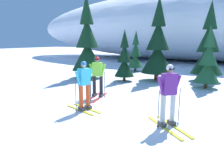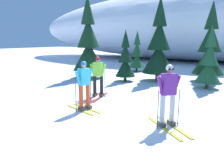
{
  "view_description": "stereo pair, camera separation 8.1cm",
  "coord_description": "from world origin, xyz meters",
  "px_view_note": "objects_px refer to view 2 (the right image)",
  "views": [
    {
      "loc": [
        3.2,
        -6.52,
        2.5
      ],
      "look_at": [
        -0.39,
        0.02,
        0.95
      ],
      "focal_mm": 33.62,
      "sensor_mm": 36.0,
      "label": 1
    },
    {
      "loc": [
        3.27,
        -6.48,
        2.5
      ],
      "look_at": [
        -0.39,
        0.02,
        0.95
      ],
      "focal_mm": 33.62,
      "sensor_mm": 36.0,
      "label": 2
    }
  ],
  "objects_px": {
    "pine_tree_center": "(159,47)",
    "pine_tree_right": "(209,62)",
    "skier_lime_jacket": "(98,76)",
    "skier_purple_jacket": "(168,95)",
    "pine_tree_left": "(137,55)",
    "pine_tree_center_right": "(209,49)",
    "skier_cyan_jacket": "(84,85)",
    "pine_tree_far_left": "(88,44)",
    "pine_tree_center_left": "(125,60)"
  },
  "relations": [
    {
      "from": "pine_tree_center",
      "to": "pine_tree_right",
      "type": "xyz_separation_m",
      "value": [
        2.98,
        -0.85,
        -0.76
      ]
    },
    {
      "from": "skier_lime_jacket",
      "to": "skier_purple_jacket",
      "type": "bearing_deg",
      "value": -26.69
    },
    {
      "from": "pine_tree_left",
      "to": "pine_tree_center_right",
      "type": "bearing_deg",
      "value": -19.66
    },
    {
      "from": "pine_tree_right",
      "to": "pine_tree_center_right",
      "type": "bearing_deg",
      "value": 95.91
    },
    {
      "from": "skier_cyan_jacket",
      "to": "pine_tree_center_right",
      "type": "height_order",
      "value": "pine_tree_center_right"
    },
    {
      "from": "pine_tree_left",
      "to": "pine_tree_center",
      "type": "xyz_separation_m",
      "value": [
        2.78,
        -3.21,
        0.76
      ]
    },
    {
      "from": "skier_purple_jacket",
      "to": "pine_tree_left",
      "type": "bearing_deg",
      "value": 117.3
    },
    {
      "from": "skier_cyan_jacket",
      "to": "pine_tree_left",
      "type": "bearing_deg",
      "value": 102.39
    },
    {
      "from": "pine_tree_left",
      "to": "pine_tree_right",
      "type": "height_order",
      "value": "pine_tree_right"
    },
    {
      "from": "pine_tree_right",
      "to": "pine_tree_center",
      "type": "bearing_deg",
      "value": 164.06
    },
    {
      "from": "skier_purple_jacket",
      "to": "skier_cyan_jacket",
      "type": "xyz_separation_m",
      "value": [
        -3.02,
        0.01,
        -0.03
      ]
    },
    {
      "from": "pine_tree_far_left",
      "to": "pine_tree_center_right",
      "type": "relative_size",
      "value": 1.12
    },
    {
      "from": "pine_tree_far_left",
      "to": "pine_tree_center",
      "type": "distance_m",
      "value": 4.58
    },
    {
      "from": "skier_lime_jacket",
      "to": "pine_tree_far_left",
      "type": "xyz_separation_m",
      "value": [
        -3.27,
        3.87,
        1.31
      ]
    },
    {
      "from": "pine_tree_center",
      "to": "pine_tree_left",
      "type": "bearing_deg",
      "value": 130.89
    },
    {
      "from": "skier_purple_jacket",
      "to": "pine_tree_right",
      "type": "xyz_separation_m",
      "value": [
        0.51,
        6.11,
        0.41
      ]
    },
    {
      "from": "skier_lime_jacket",
      "to": "skier_purple_jacket",
      "type": "relative_size",
      "value": 0.98
    },
    {
      "from": "skier_purple_jacket",
      "to": "pine_tree_left",
      "type": "distance_m",
      "value": 11.45
    },
    {
      "from": "pine_tree_center_right",
      "to": "skier_lime_jacket",
      "type": "bearing_deg",
      "value": -121.44
    },
    {
      "from": "skier_purple_jacket",
      "to": "pine_tree_left",
      "type": "relative_size",
      "value": 0.56
    },
    {
      "from": "skier_cyan_jacket",
      "to": "skier_lime_jacket",
      "type": "bearing_deg",
      "value": 108.03
    },
    {
      "from": "skier_cyan_jacket",
      "to": "pine_tree_right",
      "type": "distance_m",
      "value": 7.05
    },
    {
      "from": "pine_tree_left",
      "to": "pine_tree_center_left",
      "type": "height_order",
      "value": "pine_tree_left"
    },
    {
      "from": "pine_tree_center_left",
      "to": "pine_tree_far_left",
      "type": "bearing_deg",
      "value": -177.17
    },
    {
      "from": "skier_purple_jacket",
      "to": "skier_cyan_jacket",
      "type": "height_order",
      "value": "skier_purple_jacket"
    },
    {
      "from": "skier_purple_jacket",
      "to": "pine_tree_right",
      "type": "relative_size",
      "value": 0.56
    },
    {
      "from": "pine_tree_center",
      "to": "pine_tree_center_right",
      "type": "bearing_deg",
      "value": 23.91
    },
    {
      "from": "pine_tree_right",
      "to": "pine_tree_center_left",
      "type": "bearing_deg",
      "value": -176.43
    },
    {
      "from": "skier_purple_jacket",
      "to": "pine_tree_right",
      "type": "height_order",
      "value": "pine_tree_right"
    },
    {
      "from": "skier_lime_jacket",
      "to": "pine_tree_left",
      "type": "xyz_separation_m",
      "value": [
        -1.64,
        8.35,
        0.43
      ]
    },
    {
      "from": "pine_tree_center",
      "to": "pine_tree_center_left",
      "type": "bearing_deg",
      "value": -146.33
    },
    {
      "from": "skier_cyan_jacket",
      "to": "pine_tree_center",
      "type": "bearing_deg",
      "value": 85.5
    },
    {
      "from": "pine_tree_left",
      "to": "pine_tree_center_right",
      "type": "xyz_separation_m",
      "value": [
        5.54,
        -1.98,
        0.64
      ]
    },
    {
      "from": "pine_tree_far_left",
      "to": "pine_tree_right",
      "type": "distance_m",
      "value": 7.44
    },
    {
      "from": "pine_tree_center_right",
      "to": "pine_tree_left",
      "type": "bearing_deg",
      "value": 160.34
    },
    {
      "from": "skier_lime_jacket",
      "to": "pine_tree_center_left",
      "type": "relative_size",
      "value": 0.57
    },
    {
      "from": "pine_tree_right",
      "to": "skier_cyan_jacket",
      "type": "bearing_deg",
      "value": -120.06
    },
    {
      "from": "skier_lime_jacket",
      "to": "pine_tree_right",
      "type": "distance_m",
      "value": 5.96
    },
    {
      "from": "pine_tree_left",
      "to": "pine_tree_center_left",
      "type": "relative_size",
      "value": 1.04
    },
    {
      "from": "pine_tree_left",
      "to": "pine_tree_center",
      "type": "bearing_deg",
      "value": -49.11
    },
    {
      "from": "skier_lime_jacket",
      "to": "pine_tree_right",
      "type": "relative_size",
      "value": 0.55
    },
    {
      "from": "skier_purple_jacket",
      "to": "pine_tree_center_left",
      "type": "height_order",
      "value": "pine_tree_center_left"
    },
    {
      "from": "pine_tree_center_left",
      "to": "pine_tree_right",
      "type": "bearing_deg",
      "value": 3.57
    },
    {
      "from": "skier_purple_jacket",
      "to": "pine_tree_center_right",
      "type": "bearing_deg",
      "value": 87.94
    },
    {
      "from": "pine_tree_far_left",
      "to": "pine_tree_center",
      "type": "relative_size",
      "value": 1.06
    },
    {
      "from": "skier_lime_jacket",
      "to": "pine_tree_left",
      "type": "height_order",
      "value": "pine_tree_left"
    },
    {
      "from": "skier_lime_jacket",
      "to": "pine_tree_far_left",
      "type": "bearing_deg",
      "value": 130.17
    },
    {
      "from": "skier_purple_jacket",
      "to": "pine_tree_center",
      "type": "bearing_deg",
      "value": 109.55
    },
    {
      "from": "skier_lime_jacket",
      "to": "pine_tree_center",
      "type": "bearing_deg",
      "value": 77.61
    },
    {
      "from": "pine_tree_center",
      "to": "pine_tree_center_right",
      "type": "xyz_separation_m",
      "value": [
        2.77,
        1.23,
        -0.12
      ]
    }
  ]
}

